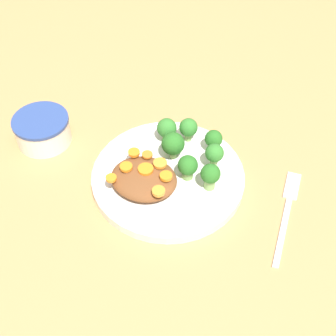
# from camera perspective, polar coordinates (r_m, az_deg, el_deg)

# --- Properties ---
(ground_plane) EXTENTS (4.00, 4.00, 0.00)m
(ground_plane) POSITION_cam_1_polar(r_m,az_deg,el_deg) (0.84, -0.00, -1.54)
(ground_plane) COLOR tan
(plate) EXTENTS (0.27, 0.27, 0.02)m
(plate) POSITION_cam_1_polar(r_m,az_deg,el_deg) (0.83, -0.00, -0.99)
(plate) COLOR white
(plate) RESTS_ON ground_plane
(dip_bowl) EXTENTS (0.11, 0.11, 0.05)m
(dip_bowl) POSITION_cam_1_polar(r_m,az_deg,el_deg) (0.92, -15.08, 4.67)
(dip_bowl) COLOR white
(dip_bowl) RESTS_ON ground_plane
(stew_mound) EXTENTS (0.12, 0.10, 0.03)m
(stew_mound) POSITION_cam_1_polar(r_m,az_deg,el_deg) (0.80, -2.95, -1.32)
(stew_mound) COLOR brown
(stew_mound) RESTS_ON plate
(broccoli_floret_0) EXTENTS (0.04, 0.04, 0.06)m
(broccoli_floret_0) POSITION_cam_1_polar(r_m,az_deg,el_deg) (0.83, 0.61, 2.93)
(broccoli_floret_0) COLOR #7FA85B
(broccoli_floret_0) RESTS_ON plate
(broccoli_floret_1) EXTENTS (0.03, 0.03, 0.05)m
(broccoli_floret_1) POSITION_cam_1_polar(r_m,az_deg,el_deg) (0.82, 5.67, 1.74)
(broccoli_floret_1) COLOR #7FA85B
(broccoli_floret_1) RESTS_ON plate
(broccoli_floret_2) EXTENTS (0.03, 0.03, 0.05)m
(broccoli_floret_2) POSITION_cam_1_polar(r_m,az_deg,el_deg) (0.87, 2.59, 4.87)
(broccoli_floret_2) COLOR #759E51
(broccoli_floret_2) RESTS_ON plate
(broccoli_floret_3) EXTENTS (0.04, 0.04, 0.05)m
(broccoli_floret_3) POSITION_cam_1_polar(r_m,az_deg,el_deg) (0.80, 2.42, 0.19)
(broccoli_floret_3) COLOR #759E51
(broccoli_floret_3) RESTS_ON plate
(broccoli_floret_4) EXTENTS (0.03, 0.03, 0.05)m
(broccoli_floret_4) POSITION_cam_1_polar(r_m,az_deg,el_deg) (0.78, 5.18, -0.91)
(broccoli_floret_4) COLOR #7FA85B
(broccoli_floret_4) RESTS_ON plate
(broccoli_floret_5) EXTENTS (0.03, 0.03, 0.05)m
(broccoli_floret_5) POSITION_cam_1_polar(r_m,az_deg,el_deg) (0.85, 5.57, 3.47)
(broccoli_floret_5) COLOR #7FA85B
(broccoli_floret_5) RESTS_ON plate
(broccoli_floret_6) EXTENTS (0.04, 0.04, 0.05)m
(broccoli_floret_6) POSITION_cam_1_polar(r_m,az_deg,el_deg) (0.87, -0.15, 4.81)
(broccoli_floret_6) COLOR #7FA85B
(broccoli_floret_6) RESTS_ON plate
(carrot_slice_0) EXTENTS (0.02, 0.02, 0.01)m
(carrot_slice_0) POSITION_cam_1_polar(r_m,az_deg,el_deg) (0.78, -0.25, -1.00)
(carrot_slice_0) COLOR orange
(carrot_slice_0) RESTS_ON stew_mound
(carrot_slice_1) EXTENTS (0.03, 0.03, 0.01)m
(carrot_slice_1) POSITION_cam_1_polar(r_m,az_deg,el_deg) (0.79, -2.74, -0.14)
(carrot_slice_1) COLOR orange
(carrot_slice_1) RESTS_ON stew_mound
(carrot_slice_2) EXTENTS (0.02, 0.02, 0.01)m
(carrot_slice_2) POSITION_cam_1_polar(r_m,az_deg,el_deg) (0.82, -4.17, 1.89)
(carrot_slice_2) COLOR orange
(carrot_slice_2) RESTS_ON stew_mound
(carrot_slice_3) EXTENTS (0.02, 0.02, 0.01)m
(carrot_slice_3) POSITION_cam_1_polar(r_m,az_deg,el_deg) (0.80, -0.98, 0.57)
(carrot_slice_3) COLOR orange
(carrot_slice_3) RESTS_ON stew_mound
(carrot_slice_4) EXTENTS (0.02, 0.02, 0.00)m
(carrot_slice_4) POSITION_cam_1_polar(r_m,az_deg,el_deg) (0.78, -6.95, -1.22)
(carrot_slice_4) COLOR orange
(carrot_slice_4) RESTS_ON stew_mound
(carrot_slice_5) EXTENTS (0.02, 0.02, 0.00)m
(carrot_slice_5) POSITION_cam_1_polar(r_m,az_deg,el_deg) (0.81, -2.61, 1.53)
(carrot_slice_5) COLOR orange
(carrot_slice_5) RESTS_ON stew_mound
(carrot_slice_6) EXTENTS (0.02, 0.02, 0.01)m
(carrot_slice_6) POSITION_cam_1_polar(r_m,az_deg,el_deg) (0.79, -5.13, 0.13)
(carrot_slice_6) COLOR orange
(carrot_slice_6) RESTS_ON stew_mound
(carrot_slice_7) EXTENTS (0.02, 0.02, 0.01)m
(carrot_slice_7) POSITION_cam_1_polar(r_m,az_deg,el_deg) (0.76, -1.16, -2.85)
(carrot_slice_7) COLOR orange
(carrot_slice_7) RESTS_ON stew_mound
(fork) EXTENTS (0.03, 0.21, 0.01)m
(fork) POSITION_cam_1_polar(r_m,az_deg,el_deg) (0.82, 14.40, -4.60)
(fork) COLOR silver
(fork) RESTS_ON ground_plane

